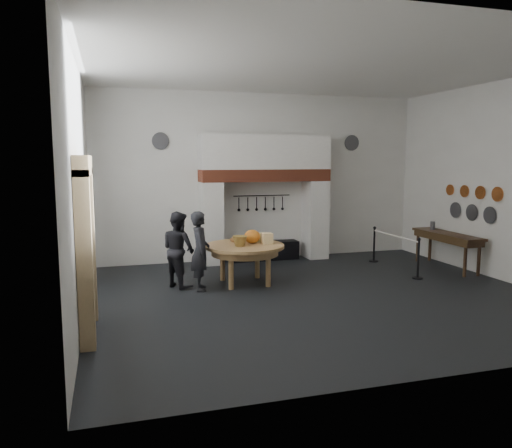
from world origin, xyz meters
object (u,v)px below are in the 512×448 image
object	(u,v)px
visitor_near	(200,251)
work_table	(245,246)
iron_range	(264,251)
barrier_post_near	(418,260)
barrier_post_far	(374,245)
visitor_far	(179,249)
side_table	(447,234)

from	to	relation	value
visitor_near	work_table	bearing A→B (deg)	-70.04
visitor_near	iron_range	bearing A→B (deg)	-34.00
iron_range	barrier_post_near	bearing A→B (deg)	-48.18
barrier_post_far	barrier_post_near	bearing A→B (deg)	-90.00
work_table	visitor_far	xyz separation A→B (m)	(-1.44, 0.15, -0.02)
visitor_far	barrier_post_far	distance (m)	5.51
work_table	side_table	bearing A→B (deg)	0.72
visitor_near	side_table	size ratio (longest dim) A/B	0.76
iron_range	visitor_far	size ratio (longest dim) A/B	1.16
work_table	side_table	distance (m)	5.29
visitor_far	barrier_post_near	distance (m)	5.46
barrier_post_far	iron_range	bearing A→B (deg)	158.58
visitor_near	visitor_far	size ratio (longest dim) A/B	1.02
iron_range	work_table	bearing A→B (deg)	-116.52
visitor_near	visitor_far	distance (m)	0.57
visitor_far	barrier_post_far	world-z (taller)	visitor_far
work_table	barrier_post_near	world-z (taller)	barrier_post_near
visitor_near	barrier_post_far	bearing A→B (deg)	-66.54
visitor_far	barrier_post_far	xyz separation A→B (m)	(5.38, 1.15, -0.37)
visitor_far	barrier_post_far	size ratio (longest dim) A/B	1.82
iron_range	visitor_near	size ratio (longest dim) A/B	1.14
barrier_post_near	visitor_far	bearing A→B (deg)	171.03
work_table	visitor_far	size ratio (longest dim) A/B	1.06
side_table	barrier_post_near	world-z (taller)	same
visitor_near	barrier_post_near	size ratio (longest dim) A/B	1.85
visitor_far	iron_range	bearing A→B (deg)	-79.60
iron_range	barrier_post_near	size ratio (longest dim) A/B	2.11
visitor_far	side_table	distance (m)	6.72
side_table	iron_range	bearing A→B (deg)	150.58
barrier_post_near	visitor_near	bearing A→B (deg)	174.85
iron_range	visitor_near	distance (m)	3.49
visitor_near	side_table	distance (m)	6.33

